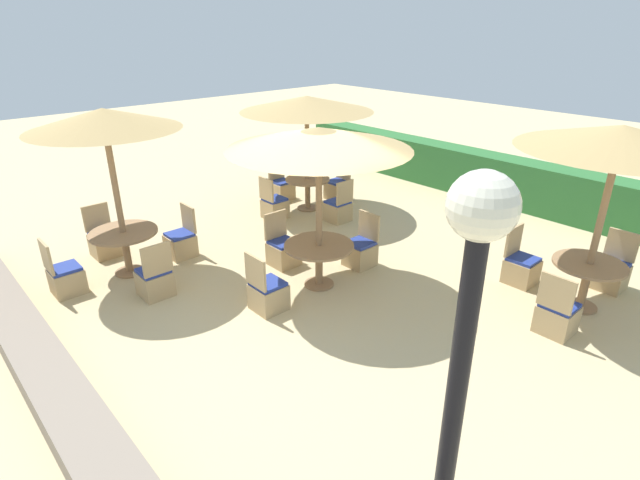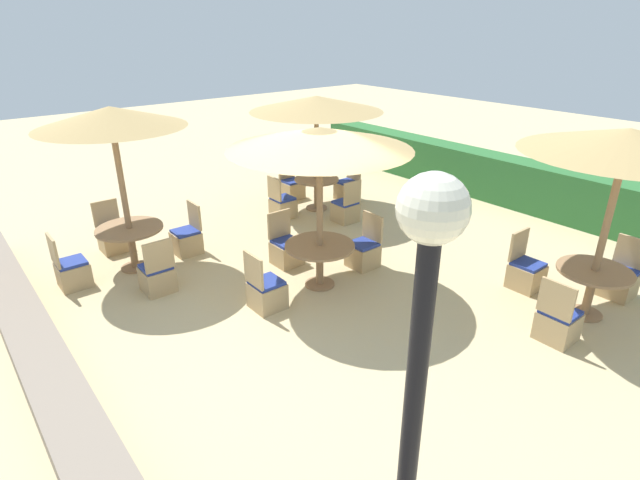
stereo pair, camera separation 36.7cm
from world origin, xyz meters
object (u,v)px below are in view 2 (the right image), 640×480
parasol_front_left (111,118)px  patio_chair_front_left_west (113,237)px  patio_chair_front_left_north (187,239)px  patio_chair_center_west (286,250)px  parasol_back_left (316,104)px  round_table_center (320,253)px  patio_chair_center_south (266,292)px  parasol_center (320,139)px  round_table_back_left (317,186)px  patio_chair_front_left_south (72,272)px  patio_chair_back_left_east (346,210)px  round_table_back_right (593,280)px  patio_chair_back_right_west (526,273)px  patio_chair_back_left_north (347,188)px  round_table_front_left (131,236)px  lamp_post (420,346)px  patio_chair_back_right_south (557,323)px  patio_chair_front_left_east (158,276)px  patio_chair_back_left_west (292,187)px  patio_chair_back_left_south (282,206)px  parasol_back_right (628,142)px  patio_chair_back_right_north (619,280)px  patio_chair_center_north (364,252)px

parasol_front_left → patio_chair_front_left_west: parasol_front_left is taller
patio_chair_front_left_north → patio_chair_center_west: bearing=-142.7°
parasol_front_left → parasol_back_left: bearing=94.5°
round_table_center → patio_chair_center_south: size_ratio=1.19×
parasol_center → round_table_back_left: bearing=142.1°
parasol_front_left → patio_chair_front_left_south: size_ratio=2.96×
parasol_center → patio_chair_front_left_north: parasol_center is taller
round_table_center → patio_chair_front_left_north: patio_chair_front_left_north is taller
patio_chair_back_left_east → round_table_back_right: patio_chair_back_left_east is taller
parasol_center → patio_chair_back_left_east: bearing=129.8°
patio_chair_center_west → patio_chair_back_right_west: same height
parasol_back_left → patio_chair_back_left_east: (1.01, -0.02, -2.07)m
patio_chair_center_south → patio_chair_back_left_north: (-2.93, 4.25, 0.00)m
round_table_front_left → patio_chair_back_right_west: size_ratio=1.19×
round_table_center → patio_chair_front_left_west: (-3.46, -2.14, -0.31)m
lamp_post → patio_chair_front_left_south: bearing=-176.2°
patio_chair_front_left_north → round_table_front_left: bearing=90.1°
round_table_back_right → patio_chair_back_right_south: bearing=-88.0°
patio_chair_center_west → patio_chair_back_left_east: bearing=-158.7°
round_table_back_right → patio_chair_back_right_west: 1.05m
patio_chair_center_west → parasol_front_left: bearing=-35.2°
patio_chair_center_west → patio_chair_front_left_east: bearing=-12.4°
patio_chair_center_west → patio_chair_back_right_west: bearing=128.4°
patio_chair_back_left_east → patio_chair_back_right_south: (5.00, -0.68, 0.00)m
parasol_back_left → patio_chair_back_left_west: 2.28m
patio_chair_center_west → patio_chair_back_left_south: size_ratio=1.00×
patio_chair_front_left_north → patio_chair_back_left_north: size_ratio=1.00×
patio_chair_front_left_north → patio_chair_front_left_south: 2.00m
patio_chair_back_left_north → patio_chair_back_right_south: size_ratio=1.00×
parasol_back_left → round_table_back_right: (5.97, 0.25, -1.76)m
parasol_back_right → patio_chair_back_left_north: bearing=173.0°
patio_chair_front_left_west → patio_chair_front_left_south: size_ratio=1.00×
patio_chair_front_left_east → patio_chair_back_left_east: size_ratio=1.00×
parasol_back_left → round_table_back_left: (-0.00, 0.00, -1.79)m
parasol_back_left → patio_chair_back_left_north: (-0.05, 0.99, -2.07)m
patio_chair_center_west → round_table_back_right: patio_chair_center_west is taller
patio_chair_back_left_east → patio_chair_back_right_west: size_ratio=1.00×
round_table_back_right → patio_chair_back_right_north: patio_chair_back_right_north is taller
patio_chair_center_north → patio_chair_back_left_south: bearing=-5.4°
patio_chair_front_left_east → patio_chair_front_left_north: bearing=46.3°
lamp_post → patio_chair_back_left_north: lamp_post is taller
lamp_post → patio_chair_center_north: bearing=138.7°
patio_chair_center_north → patio_chair_back_left_west: 3.91m
patio_chair_center_west → parasol_back_right: 5.30m
patio_chair_back_left_east → parasol_back_right: bearing=-86.9°
patio_chair_front_left_west → patio_chair_front_left_east: (2.00, 0.03, 0.00)m
patio_chair_front_left_west → patio_chair_back_right_west: bearing=129.7°
parasol_front_left → round_table_back_right: size_ratio=2.71×
round_table_center → patio_chair_front_left_south: patio_chair_front_left_south is taller
lamp_post → patio_chair_back_left_east: (-5.97, 4.86, -2.09)m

